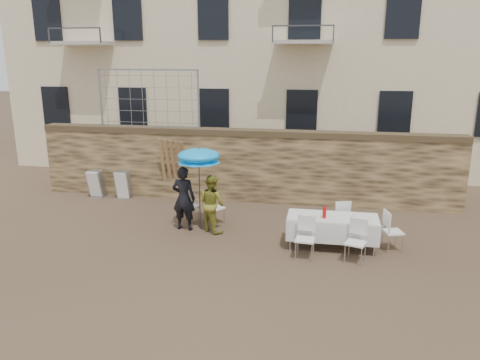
% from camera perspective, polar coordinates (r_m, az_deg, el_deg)
% --- Properties ---
extents(ground, '(80.00, 80.00, 0.00)m').
position_cam_1_polar(ground, '(10.27, -4.46, -10.62)').
color(ground, brown).
rests_on(ground, ground).
extents(stone_wall, '(13.00, 0.50, 2.20)m').
position_cam_1_polar(stone_wall, '(14.54, 0.41, 1.74)').
color(stone_wall, brown).
rests_on(stone_wall, ground).
extents(chain_link_fence, '(3.20, 0.06, 1.80)m').
position_cam_1_polar(chain_link_fence, '(15.02, -11.08, 9.63)').
color(chain_link_fence, gray).
rests_on(chain_link_fence, stone_wall).
extents(man_suit, '(0.64, 0.45, 1.69)m').
position_cam_1_polar(man_suit, '(12.19, -6.88, -2.23)').
color(man_suit, black).
rests_on(man_suit, ground).
extents(woman_dress, '(0.92, 0.88, 1.50)m').
position_cam_1_polar(woman_dress, '(12.03, -3.44, -2.88)').
color(woman_dress, gold).
rests_on(woman_dress, ground).
extents(umbrella, '(1.13, 1.13, 2.02)m').
position_cam_1_polar(umbrella, '(11.91, -5.05, 2.67)').
color(umbrella, '#3F3F44').
rests_on(umbrella, ground).
extents(couple_chair_left, '(0.53, 0.53, 0.96)m').
position_cam_1_polar(couple_chair_left, '(12.80, -6.11, -3.08)').
color(couple_chair_left, white).
rests_on(couple_chair_left, ground).
extents(couple_chair_right, '(0.67, 0.67, 0.96)m').
position_cam_1_polar(couple_chair_right, '(12.63, -3.06, -3.27)').
color(couple_chair_right, white).
rests_on(couple_chair_right, ground).
extents(banquet_table, '(2.10, 0.85, 0.78)m').
position_cam_1_polar(banquet_table, '(11.21, 11.23, -4.60)').
color(banquet_table, silver).
rests_on(banquet_table, ground).
extents(soda_bottle, '(0.09, 0.09, 0.26)m').
position_cam_1_polar(soda_bottle, '(11.01, 10.24, -3.95)').
color(soda_bottle, red).
rests_on(soda_bottle, banquet_table).
extents(table_chair_front_left, '(0.52, 0.52, 0.96)m').
position_cam_1_polar(table_chair_front_left, '(10.60, 7.94, -7.07)').
color(table_chair_front_left, white).
rests_on(table_chair_front_left, ground).
extents(table_chair_front_right, '(0.61, 0.61, 0.96)m').
position_cam_1_polar(table_chair_front_right, '(10.62, 13.92, -7.33)').
color(table_chair_front_right, white).
rests_on(table_chair_front_right, ground).
extents(table_chair_back, '(0.61, 0.61, 0.96)m').
position_cam_1_polar(table_chair_back, '(12.05, 12.08, -4.50)').
color(table_chair_back, white).
rests_on(table_chair_back, ground).
extents(table_chair_side, '(0.59, 0.59, 0.96)m').
position_cam_1_polar(table_chair_side, '(11.51, 18.18, -5.88)').
color(table_chair_side, white).
rests_on(table_chair_side, ground).
extents(chair_stack_left, '(0.46, 0.47, 0.92)m').
position_cam_1_polar(chair_stack_left, '(15.80, -16.86, -0.24)').
color(chair_stack_left, white).
rests_on(chair_stack_left, ground).
extents(chair_stack_right, '(0.46, 0.40, 0.92)m').
position_cam_1_polar(chair_stack_right, '(15.41, -13.87, -0.40)').
color(chair_stack_right, white).
rests_on(chair_stack_right, ground).
extents(wood_planks, '(0.70, 0.20, 2.00)m').
position_cam_1_polar(wood_planks, '(14.77, -8.21, 1.39)').
color(wood_planks, '#A37749').
rests_on(wood_planks, ground).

